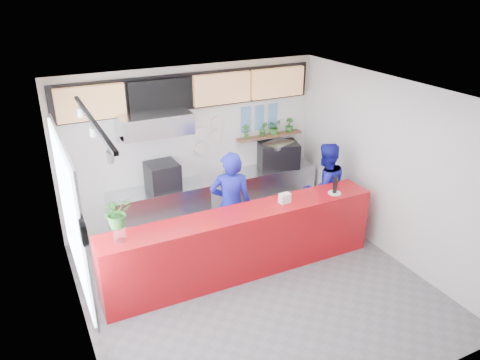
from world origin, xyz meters
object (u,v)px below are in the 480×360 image
object	(u,v)px
service_counter	(243,243)
panini_oven	(163,176)
espresso_machine	(278,155)
staff_center	(231,206)
pepper_mill	(335,185)
staff_right	(324,189)

from	to	relation	value
service_counter	panini_oven	world-z (taller)	panini_oven
panini_oven	espresso_machine	distance (m)	2.39
service_counter	staff_center	size ratio (longest dim) A/B	2.38
service_counter	panini_oven	xyz separation A→B (m)	(-0.71, 1.80, 0.59)
panini_oven	staff_center	distance (m)	1.47
espresso_machine	pepper_mill	bearing A→B (deg)	-75.39
staff_right	pepper_mill	size ratio (longest dim) A/B	6.18
staff_center	service_counter	bearing A→B (deg)	106.98
staff_center	staff_right	xyz separation A→B (m)	(1.88, -0.01, -0.07)
espresso_machine	panini_oven	bearing A→B (deg)	-164.77
espresso_machine	staff_center	bearing A→B (deg)	-127.39
service_counter	panini_oven	distance (m)	2.02
panini_oven	espresso_machine	size ratio (longest dim) A/B	0.70
staff_right	espresso_machine	bearing A→B (deg)	-76.87
panini_oven	staff_right	distance (m)	2.94
panini_oven	espresso_machine	world-z (taller)	espresso_machine
staff_right	pepper_mill	xyz separation A→B (m)	(-0.27, -0.63, 0.38)
service_counter	staff_center	distance (m)	0.68
panini_oven	staff_center	bearing A→B (deg)	-60.68
pepper_mill	staff_center	bearing A→B (deg)	158.29
staff_center	panini_oven	bearing A→B (deg)	-35.33
panini_oven	service_counter	bearing A→B (deg)	-70.85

